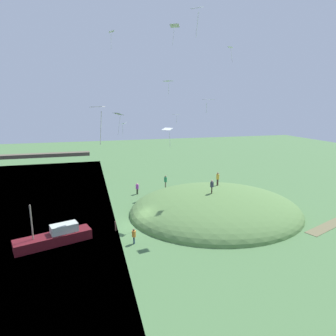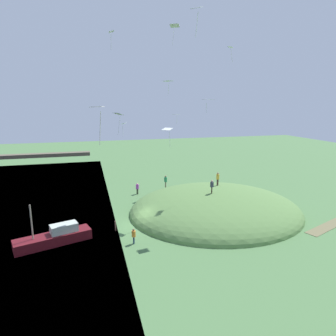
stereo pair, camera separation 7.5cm
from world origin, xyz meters
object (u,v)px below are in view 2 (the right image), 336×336
person_near_shore (166,180)px  person_on_hilltop (212,185)px  kite_1 (167,130)px  kite_5 (175,27)px  person_walking_path (134,234)px  kite_9 (231,48)px  kite_10 (168,81)px  mooring_post (115,226)px  kite_4 (118,115)px  boat_on_lake (55,237)px  kite_3 (197,10)px  kite_6 (97,109)px  kite_8 (111,33)px  kite_2 (176,115)px  person_with_child (137,187)px  person_watching_kites (218,177)px  kite_7 (208,100)px  kite_0 (123,124)px

person_near_shore → person_on_hilltop: bearing=52.7°
kite_1 → kite_5: size_ratio=1.00×
person_walking_path → kite_9: (13.76, 8.39, 19.08)m
kite_10 → mooring_post: 16.88m
kite_9 → kite_4: bearing=-164.4°
boat_on_lake → kite_3: kite_3 is taller
person_walking_path → kite_6: kite_6 is taller
kite_8 → kite_2: bearing=48.7°
kite_3 → kite_9: (9.77, 13.92, 0.36)m
kite_4 → kite_10: bearing=18.0°
person_with_child → kite_4: size_ratio=0.75×
person_on_hilltop → person_with_child: size_ratio=0.96×
kite_2 → kite_5: size_ratio=0.65×
kite_2 → kite_6: (-12.05, -24.32, 1.25)m
person_with_child → kite_1: size_ratio=0.85×
kite_1 → kite_9: bearing=19.0°
person_walking_path → kite_2: kite_2 is taller
person_watching_kites → kite_2: size_ratio=1.35×
person_on_hilltop → person_near_shore: size_ratio=0.93×
person_with_child → kite_6: 28.33m
kite_1 → kite_2: kite_2 is taller
kite_4 → kite_5: bearing=12.7°
person_with_child → kite_3: size_ratio=0.87×
person_on_hilltop → person_near_shore: 9.10m
kite_4 → kite_5: 11.24m
person_watching_kites → kite_10: 14.47m
kite_7 → kite_2: bearing=87.6°
boat_on_lake → kite_0: (8.25, 10.51, 10.08)m
kite_6 → mooring_post: size_ratio=1.99×
person_walking_path → kite_3: kite_3 is taller
kite_4 → kite_9: bearing=15.6°
kite_0 → kite_10: (4.31, -6.35, 5.09)m
person_on_hilltop → kite_3: bearing=171.3°
boat_on_lake → kite_1: kite_1 is taller
person_watching_kites → person_near_shore: bearing=137.9°
person_on_hilltop → kite_9: (3.30, 3.15, 16.31)m
person_walking_path → kite_10: size_ratio=1.04×
kite_3 → kite_4: bearing=115.0°
person_with_child → kite_7: 19.38m
kite_1 → kite_10: kite_10 is taller
kite_0 → kite_10: kite_10 is taller
person_walking_path → kite_7: bearing=-53.0°
person_watching_kites → kite_10: (-7.62, -2.32, 12.08)m
kite_8 → kite_4: bearing=43.2°
kite_2 → kite_4: (-9.50, -10.89, 0.45)m
kite_1 → person_watching_kites: bearing=22.3°
kite_6 → kite_8: (2.12, 13.03, 6.88)m
kite_4 → kite_6: bearing=-100.7°
boat_on_lake → kite_9: 29.38m
kite_7 → mooring_post: kite_7 is taller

